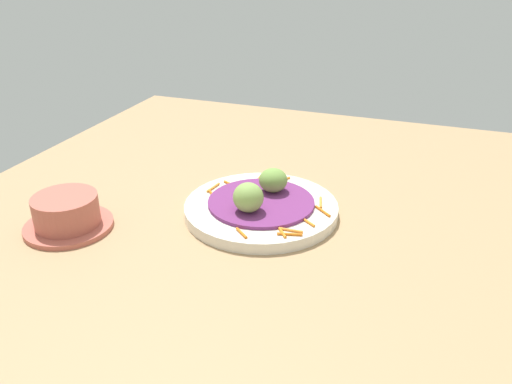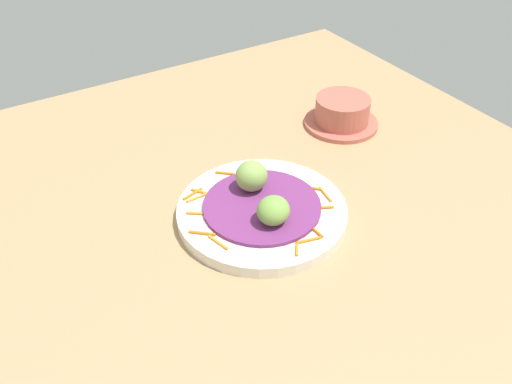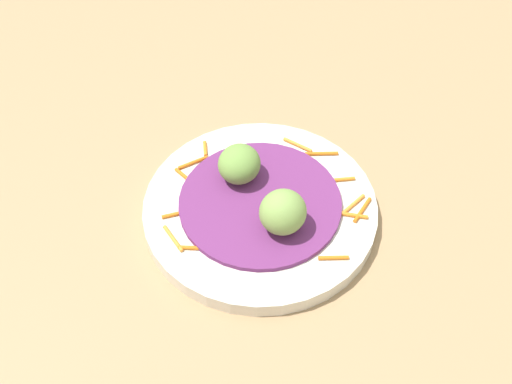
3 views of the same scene
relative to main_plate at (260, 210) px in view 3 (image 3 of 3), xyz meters
The scene contains 6 objects.
table_surface 3.68cm from the main_plate, 121.24° to the left, with size 110.00×110.00×2.00cm, color tan.
main_plate is the anchor object (origin of this frame).
cabbage_bed 1.21cm from the main_plate, 153.43° to the left, with size 17.20×17.20×0.59cm, color #702D6B.
carrot_garnish 2.20cm from the main_plate, 87.56° to the left, with size 22.25×21.66×0.40cm.
guac_scoop_left 5.58cm from the main_plate, ahead, with size 4.78×4.62×4.66cm, color #84A851.
guac_scoop_center 5.35cm from the main_plate, behind, with size 4.75×4.52×3.98cm, color #759E47.
Camera 3 is at (32.33, -31.72, 55.41)cm, focal length 44.26 mm.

